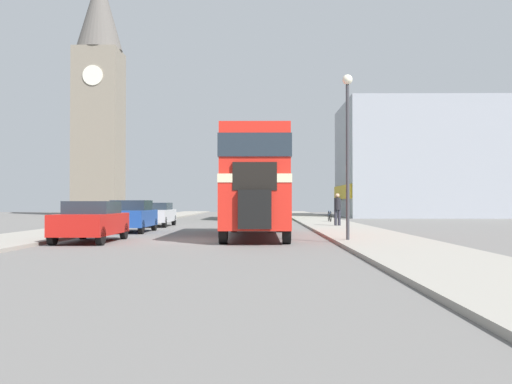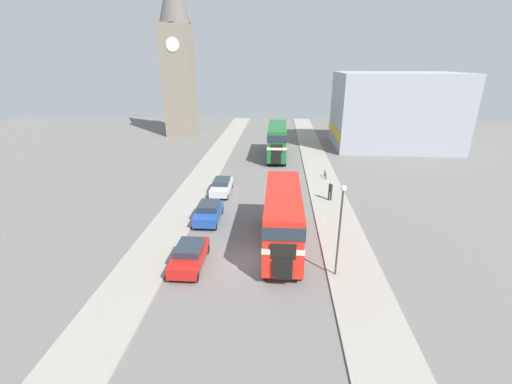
# 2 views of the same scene
# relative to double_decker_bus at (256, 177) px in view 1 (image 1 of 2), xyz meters

# --- Properties ---
(ground_plane) EXTENTS (120.00, 120.00, 0.00)m
(ground_plane) POSITION_rel_double_decker_bus_xyz_m (-2.20, -2.26, -2.48)
(ground_plane) COLOR slate
(sidewalk_right) EXTENTS (3.50, 120.00, 0.12)m
(sidewalk_right) POSITION_rel_double_decker_bus_xyz_m (4.55, -2.26, -2.42)
(sidewalk_right) COLOR gray
(sidewalk_right) RESTS_ON ground_plane
(sidewalk_left) EXTENTS (3.50, 120.00, 0.12)m
(sidewalk_left) POSITION_rel_double_decker_bus_xyz_m (-8.95, -2.26, -2.42)
(sidewalk_left) COLOR gray
(sidewalk_left) RESTS_ON ground_plane
(double_decker_bus) EXTENTS (2.49, 9.68, 4.17)m
(double_decker_bus) POSITION_rel_double_decker_bus_xyz_m (0.00, 0.00, 0.00)
(double_decker_bus) COLOR red
(double_decker_bus) RESTS_ON ground_plane
(bus_distant) EXTENTS (2.45, 9.93, 4.44)m
(bus_distant) POSITION_rel_double_decker_bus_xyz_m (-0.63, 24.16, 0.15)
(bus_distant) COLOR #1E602D
(bus_distant) RESTS_ON ground_plane
(car_parked_near) EXTENTS (1.81, 4.14, 1.49)m
(car_parked_near) POSITION_rel_double_decker_bus_xyz_m (-5.97, -2.95, -1.71)
(car_parked_near) COLOR red
(car_parked_near) RESTS_ON ground_plane
(car_parked_mid) EXTENTS (1.84, 3.98, 1.53)m
(car_parked_mid) POSITION_rel_double_decker_bus_xyz_m (-6.05, 3.74, -1.69)
(car_parked_mid) COLOR #1E479E
(car_parked_mid) RESTS_ON ground_plane
(car_parked_far) EXTENTS (1.74, 4.36, 1.41)m
(car_parked_far) POSITION_rel_double_decker_bus_xyz_m (-6.02, 10.19, -1.74)
(car_parked_far) COLOR silver
(car_parked_far) RESTS_ON ground_plane
(pedestrian_walking) EXTENTS (0.37, 0.37, 1.82)m
(pedestrian_walking) POSITION_rel_double_decker_bus_xyz_m (4.54, 8.72, -1.33)
(pedestrian_walking) COLOR #282833
(pedestrian_walking) RESTS_ON sidewalk_right
(bicycle_on_pavement) EXTENTS (0.05, 1.76, 0.78)m
(bicycle_on_pavement) POSITION_rel_double_decker_bus_xyz_m (4.91, 15.48, -1.99)
(bicycle_on_pavement) COLOR black
(bicycle_on_pavement) RESTS_ON sidewalk_right
(street_lamp) EXTENTS (0.36, 0.36, 5.86)m
(street_lamp) POSITION_rel_double_decker_bus_xyz_m (3.28, -3.46, 1.48)
(street_lamp) COLOR #38383D
(street_lamp) RESTS_ON sidewalk_right
(church_tower) EXTENTS (5.03, 5.03, 27.11)m
(church_tower) POSITION_rel_double_decker_bus_xyz_m (-17.68, 38.82, 11.38)
(church_tower) COLOR gray
(church_tower) RESTS_ON ground_plane
(shop_building_block) EXTENTS (17.63, 11.86, 10.92)m
(shop_building_block) POSITION_rel_double_decker_bus_xyz_m (16.91, 31.79, 2.98)
(shop_building_block) COLOR #999EA8
(shop_building_block) RESTS_ON ground_plane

